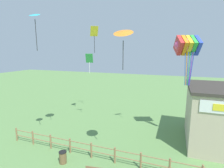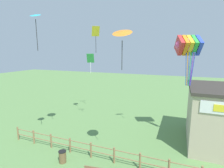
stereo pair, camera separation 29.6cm
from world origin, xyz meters
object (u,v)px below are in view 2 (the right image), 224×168
(kite_cyan_delta, at_px, (35,18))
(kite_yellow_diamond, at_px, (96,34))
(kite_green_diamond, at_px, (90,60))
(kite_rainbow_parafoil, at_px, (188,46))
(kite_orange_delta, at_px, (122,33))
(trash_bin, at_px, (63,157))

(kite_cyan_delta, height_order, kite_yellow_diamond, kite_yellow_diamond)
(kite_green_diamond, height_order, kite_yellow_diamond, kite_yellow_diamond)
(kite_rainbow_parafoil, bearing_deg, kite_orange_delta, -123.38)
(kite_green_diamond, bearing_deg, kite_cyan_delta, -98.24)
(kite_rainbow_parafoil, xyz_separation_m, kite_yellow_diamond, (-10.29, 3.35, 1.66))
(kite_yellow_diamond, bearing_deg, kite_orange_delta, -55.19)
(trash_bin, distance_m, kite_green_diamond, 10.36)
(kite_cyan_delta, xyz_separation_m, kite_orange_delta, (6.89, -0.28, -1.38))
(trash_bin, distance_m, kite_rainbow_parafoil, 13.30)
(kite_rainbow_parafoil, relative_size, kite_green_diamond, 1.99)
(kite_rainbow_parafoil, distance_m, kite_cyan_delta, 12.29)
(kite_green_diamond, bearing_deg, kite_rainbow_parafoil, -5.87)
(kite_green_diamond, relative_size, kite_orange_delta, 0.84)
(kite_cyan_delta, height_order, kite_orange_delta, kite_cyan_delta)
(kite_rainbow_parafoil, height_order, kite_cyan_delta, kite_cyan_delta)
(trash_bin, bearing_deg, kite_cyan_delta, 157.98)
(kite_yellow_diamond, bearing_deg, kite_green_diamond, -78.39)
(kite_rainbow_parafoil, height_order, kite_orange_delta, kite_orange_delta)
(trash_bin, bearing_deg, kite_orange_delta, 10.26)
(kite_cyan_delta, bearing_deg, kite_orange_delta, -2.35)
(kite_rainbow_parafoil, relative_size, kite_orange_delta, 1.67)
(kite_rainbow_parafoil, height_order, kite_green_diamond, kite_rainbow_parafoil)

